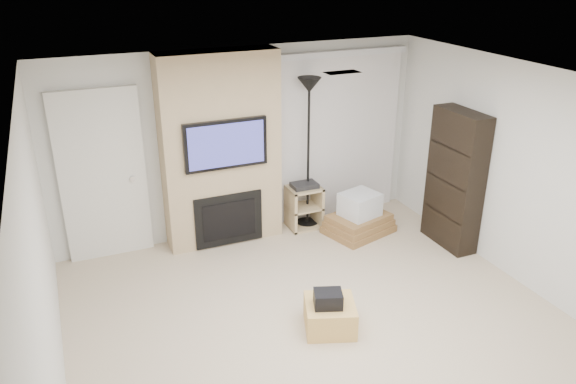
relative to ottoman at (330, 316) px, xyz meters
name	(u,v)px	position (x,y,z in m)	size (l,w,h in m)	color
floor	(335,342)	(-0.05, -0.23, -0.15)	(5.00, 5.50, 0.00)	#C9B496
ceiling	(345,94)	(-0.05, -0.23, 2.35)	(5.00, 5.50, 0.00)	white
wall_back	(242,143)	(-0.05, 2.52, 1.10)	(5.00, 2.50, 0.00)	silver
wall_left	(43,290)	(-2.55, -0.23, 1.10)	(5.50, 2.50, 0.00)	silver
wall_right	(547,188)	(2.45, -0.23, 1.10)	(5.50, 2.50, 0.00)	silver
hvac_vent	(342,73)	(0.35, 0.57, 2.35)	(0.35, 0.18, 0.01)	silver
ottoman	(330,316)	(0.00, 0.00, 0.00)	(0.50, 0.50, 0.30)	#DCAB5A
black_bag	(328,299)	(-0.04, -0.03, 0.23)	(0.28, 0.22, 0.16)	black
fireplace_wall	(221,152)	(-0.40, 2.31, 1.09)	(1.50, 0.47, 2.50)	tan
entry_door	(103,177)	(-1.85, 2.49, 0.90)	(1.02, 0.11, 2.14)	silver
vertical_blinds	(338,130)	(1.35, 2.47, 1.12)	(1.98, 0.10, 2.37)	silver
floor_lamp	(309,111)	(0.80, 2.27, 1.50)	(0.31, 0.31, 2.09)	black
av_stand	(304,204)	(0.72, 2.22, 0.20)	(0.45, 0.38, 0.66)	tan
box_stack	(359,218)	(1.35, 1.76, 0.07)	(1.01, 0.86, 0.58)	olive
bookshelf	(455,180)	(2.29, 1.04, 0.75)	(0.30, 0.80, 1.80)	black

